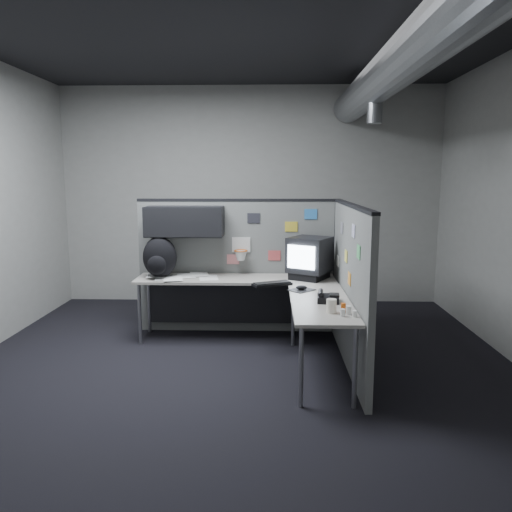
{
  "coord_description": "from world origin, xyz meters",
  "views": [
    {
      "loc": [
        0.31,
        -4.68,
        1.9
      ],
      "look_at": [
        0.16,
        0.35,
        1.09
      ],
      "focal_mm": 35.0,
      "sensor_mm": 36.0,
      "label": 1
    }
  ],
  "objects_px": {
    "desk": "(256,293)",
    "keyboard": "(272,284)",
    "backpack": "(160,258)",
    "monitor": "(310,257)",
    "phone": "(328,298)"
  },
  "relations": [
    {
      "from": "phone",
      "to": "backpack",
      "type": "height_order",
      "value": "backpack"
    },
    {
      "from": "desk",
      "to": "phone",
      "type": "height_order",
      "value": "phone"
    },
    {
      "from": "phone",
      "to": "backpack",
      "type": "relative_size",
      "value": 0.49
    },
    {
      "from": "monitor",
      "to": "phone",
      "type": "distance_m",
      "value": 1.1
    },
    {
      "from": "desk",
      "to": "monitor",
      "type": "relative_size",
      "value": 4.04
    },
    {
      "from": "monitor",
      "to": "phone",
      "type": "relative_size",
      "value": 2.42
    },
    {
      "from": "monitor",
      "to": "backpack",
      "type": "height_order",
      "value": "backpack"
    },
    {
      "from": "desk",
      "to": "keyboard",
      "type": "height_order",
      "value": "keyboard"
    },
    {
      "from": "monitor",
      "to": "phone",
      "type": "xyz_separation_m",
      "value": [
        0.09,
        -1.07,
        -0.21
      ]
    },
    {
      "from": "desk",
      "to": "phone",
      "type": "bearing_deg",
      "value": -49.1
    },
    {
      "from": "desk",
      "to": "backpack",
      "type": "xyz_separation_m",
      "value": [
        -1.12,
        0.26,
        0.35
      ]
    },
    {
      "from": "keyboard",
      "to": "backpack",
      "type": "relative_size",
      "value": 0.93
    },
    {
      "from": "keyboard",
      "to": "backpack",
      "type": "xyz_separation_m",
      "value": [
        -1.3,
        0.37,
        0.22
      ]
    },
    {
      "from": "keyboard",
      "to": "desk",
      "type": "bearing_deg",
      "value": 167.29
    },
    {
      "from": "monitor",
      "to": "keyboard",
      "type": "distance_m",
      "value": 0.62
    }
  ]
}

